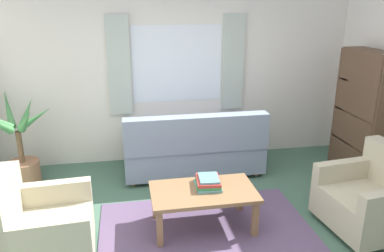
{
  "coord_description": "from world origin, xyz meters",
  "views": [
    {
      "loc": [
        -0.76,
        -3.21,
        2.33
      ],
      "look_at": [
        -0.05,
        0.7,
        1.0
      ],
      "focal_mm": 35.2,
      "sensor_mm": 36.0,
      "label": 1
    }
  ],
  "objects": [
    {
      "name": "coffee_table",
      "position": [
        -0.02,
        0.23,
        0.38
      ],
      "size": [
        1.1,
        0.64,
        0.44
      ],
      "color": "olive",
      "rests_on": "ground_plane"
    },
    {
      "name": "ground_plane",
      "position": [
        0.0,
        0.0,
        0.0
      ],
      "size": [
        6.24,
        6.24,
        0.0
      ],
      "primitive_type": "plane",
      "color": "#476B56"
    },
    {
      "name": "bookshelf",
      "position": [
        2.35,
        1.16,
        0.89
      ],
      "size": [
        0.3,
        0.94,
        1.72
      ],
      "rotation": [
        0.0,
        0.0,
        1.57
      ],
      "color": "brown",
      "rests_on": "ground_plane"
    },
    {
      "name": "area_rug",
      "position": [
        0.0,
        0.0,
        0.01
      ],
      "size": [
        2.23,
        1.76,
        0.01
      ],
      "primitive_type": "cube",
      "color": "#604C6B",
      "rests_on": "ground_plane"
    },
    {
      "name": "armchair_left",
      "position": [
        -1.6,
        -0.09,
        0.35
      ],
      "size": [
        0.87,
        0.89,
        0.88
      ],
      "rotation": [
        0.0,
        0.0,
        1.64
      ],
      "color": "#BCB293",
      "rests_on": "ground_plane"
    },
    {
      "name": "armchair_right",
      "position": [
        1.72,
        -0.11,
        0.35
      ],
      "size": [
        0.9,
        0.92,
        0.88
      ],
      "rotation": [
        0.0,
        0.0,
        -1.46
      ],
      "color": "#BCB293",
      "rests_on": "ground_plane"
    },
    {
      "name": "window_with_curtains",
      "position": [
        0.0,
        2.18,
        1.45
      ],
      "size": [
        1.98,
        0.07,
        1.4
      ],
      "color": "white"
    },
    {
      "name": "couch",
      "position": [
        0.12,
        1.56,
        0.37
      ],
      "size": [
        1.9,
        0.82,
        0.92
      ],
      "rotation": [
        0.0,
        0.0,
        3.14
      ],
      "color": "gray",
      "rests_on": "ground_plane"
    },
    {
      "name": "wall_back",
      "position": [
        0.0,
        2.26,
        1.3
      ],
      "size": [
        5.32,
        0.12,
        2.6
      ],
      "primitive_type": "cube",
      "color": "silver",
      "rests_on": "ground_plane"
    },
    {
      "name": "book_stack_on_table",
      "position": [
        0.05,
        0.3,
        0.49
      ],
      "size": [
        0.3,
        0.35,
        0.11
      ],
      "color": "#5B8E93",
      "rests_on": "coffee_table"
    },
    {
      "name": "potted_plant",
      "position": [
        -2.17,
        1.66,
        0.47
      ],
      "size": [
        1.09,
        1.11,
        1.22
      ],
      "color": "#9E6B4C",
      "rests_on": "ground_plane"
    }
  ]
}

